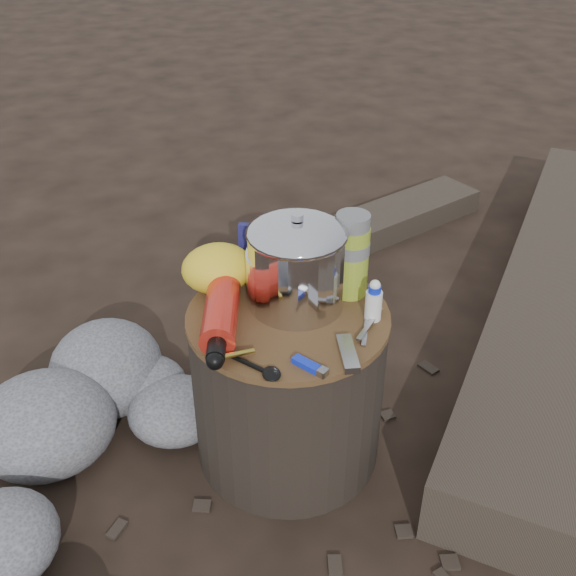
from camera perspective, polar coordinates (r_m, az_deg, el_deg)
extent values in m
plane|color=black|center=(1.77, 0.00, -13.07)|extent=(60.00, 60.00, 0.00)
cylinder|color=black|center=(1.63, 0.00, -8.09)|extent=(0.45, 0.45, 0.41)
cube|color=#322A22|center=(2.33, 21.76, -0.29)|extent=(1.49, 1.82, 0.17)
cube|color=#322A22|center=(2.62, 6.54, 4.93)|extent=(1.04, 0.61, 0.09)
cylinder|color=white|center=(1.51, 0.48, 0.88)|extent=(0.21, 0.21, 0.13)
cylinder|color=silver|center=(1.48, 0.75, 2.11)|extent=(0.21, 0.21, 0.21)
cylinder|color=#91A92A|center=(1.53, 5.29, 2.73)|extent=(0.08, 0.08, 0.20)
cylinder|color=black|center=(1.59, 4.29, 2.43)|extent=(0.08, 0.08, 0.11)
ellipsoid|color=yellow|center=(1.56, -5.88, 1.65)|extent=(0.16, 0.13, 0.11)
cube|color=navy|center=(1.62, -2.39, 3.25)|extent=(0.10, 0.05, 0.12)
cube|color=#1128CD|center=(1.36, 1.56, -6.35)|extent=(0.07, 0.07, 0.01)
cube|color=#A2A2A6|center=(1.38, 5.01, -5.46)|extent=(0.04, 0.11, 0.02)
cylinder|color=white|center=(1.48, 7.15, -1.16)|extent=(0.04, 0.04, 0.09)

